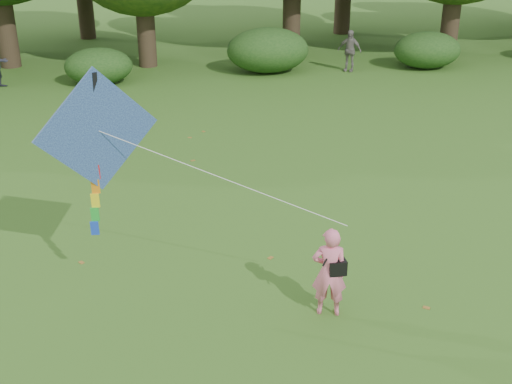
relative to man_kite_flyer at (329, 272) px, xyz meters
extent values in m
plane|color=#265114|center=(-0.43, -0.05, -0.81)|extent=(100.00, 100.00, 0.00)
imported|color=pink|center=(0.00, 0.00, 0.00)|extent=(0.67, 0.53, 1.62)
imported|color=slate|center=(6.04, 17.39, 0.07)|extent=(1.09, 0.94, 1.76)
cube|color=black|center=(0.12, -0.03, 0.10)|extent=(0.30, 0.20, 0.26)
cylinder|color=black|center=(0.00, -0.04, 0.41)|extent=(0.33, 0.14, 0.47)
cube|color=#234C98|center=(-3.62, 1.32, 2.27)|extent=(1.96, 0.89, 2.12)
cube|color=black|center=(-3.62, 1.35, 2.27)|extent=(0.17, 0.23, 1.94)
cylinder|color=white|center=(-1.68, 0.63, 1.57)|extent=(3.87, 1.38, 1.42)
cube|color=red|center=(-3.72, 1.34, 1.55)|extent=(0.14, 0.06, 0.26)
cube|color=orange|center=(-3.75, 1.34, 1.29)|extent=(0.14, 0.06, 0.26)
cube|color=yellow|center=(-3.78, 1.34, 1.03)|extent=(0.14, 0.06, 0.26)
cube|color=green|center=(-3.81, 1.34, 0.77)|extent=(0.14, 0.06, 0.26)
cube|color=blue|center=(-3.84, 1.34, 0.51)|extent=(0.14, 0.06, 0.26)
cylinder|color=#3A2D1E|center=(-8.43, 20.95, 1.12)|extent=(0.88, 0.88, 3.85)
cylinder|color=#3A2D1E|center=(-2.43, 19.95, 0.77)|extent=(0.80, 0.80, 3.15)
cylinder|color=#3A2D1E|center=(4.57, 21.95, 1.03)|extent=(0.86, 0.86, 3.67)
cylinder|color=#3A2D1E|center=(11.57, 19.45, 0.91)|extent=(0.83, 0.83, 3.43)
cylinder|color=#3A2D1E|center=(-5.43, 27.45, 0.94)|extent=(0.84, 0.84, 3.50)
ellipsoid|color=#264919|center=(-4.43, 17.05, -0.10)|extent=(2.66, 2.09, 1.42)
ellipsoid|color=#264919|center=(2.57, 17.85, 0.13)|extent=(3.50, 2.75, 1.88)
ellipsoid|color=#264919|center=(9.57, 17.35, -0.02)|extent=(2.94, 2.31, 1.58)
cube|color=brown|center=(-1.03, 10.25, -0.80)|extent=(0.13, 0.14, 0.01)
cube|color=brown|center=(-1.50, 9.74, -0.80)|extent=(0.14, 0.12, 0.01)
cube|color=brown|center=(-1.59, 7.76, -0.80)|extent=(0.14, 0.12, 0.01)
cube|color=brown|center=(1.74, -0.18, -0.80)|extent=(0.14, 0.14, 0.01)
cube|color=brown|center=(-0.58, 2.03, -0.80)|extent=(0.14, 0.14, 0.01)
cube|color=brown|center=(-4.27, 2.53, -0.80)|extent=(0.13, 0.14, 0.01)
camera|label=1|loc=(-2.89, -8.89, 5.53)|focal=45.00mm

